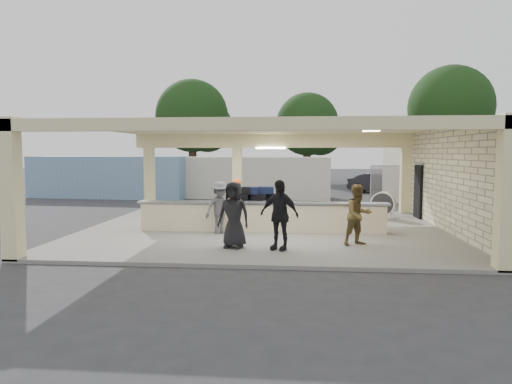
# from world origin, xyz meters

# --- Properties ---
(ground) EXTENTS (120.00, 120.00, 0.00)m
(ground) POSITION_xyz_m (0.00, 0.00, 0.00)
(ground) COLOR #2B2B2E
(ground) RESTS_ON ground
(pavilion) EXTENTS (12.01, 10.00, 3.55)m
(pavilion) POSITION_xyz_m (0.21, 0.66, 1.35)
(pavilion) COLOR slate
(pavilion) RESTS_ON ground
(baggage_counter) EXTENTS (8.20, 0.58, 0.98)m
(baggage_counter) POSITION_xyz_m (0.00, -0.50, 0.59)
(baggage_counter) COLOR beige
(baggage_counter) RESTS_ON pavilion
(luggage_cart) EXTENTS (2.61, 1.88, 1.39)m
(luggage_cart) POSITION_xyz_m (-0.34, 0.51, 0.88)
(luggage_cart) COLOR silver
(luggage_cart) RESTS_ON pavilion
(drum_fan) EXTENTS (1.00, 0.67, 1.06)m
(drum_fan) POSITION_xyz_m (4.55, 2.93, 0.67)
(drum_fan) COLOR silver
(drum_fan) RESTS_ON pavilion
(baggage_handler) EXTENTS (0.57, 0.70, 1.67)m
(baggage_handler) POSITION_xyz_m (-0.97, 0.30, 0.94)
(baggage_handler) COLOR #FD4A0D
(baggage_handler) RESTS_ON pavilion
(passenger_a) EXTENTS (0.91, 0.70, 1.72)m
(passenger_a) POSITION_xyz_m (2.88, -2.44, 0.96)
(passenger_a) COLOR brown
(passenger_a) RESTS_ON pavilion
(passenger_b) EXTENTS (1.17, 0.79, 1.88)m
(passenger_b) POSITION_xyz_m (0.69, -3.26, 1.04)
(passenger_b) COLOR black
(passenger_b) RESTS_ON pavilion
(passenger_c) EXTENTS (1.07, 0.98, 1.67)m
(passenger_c) POSITION_xyz_m (-1.29, -1.00, 0.93)
(passenger_c) COLOR #4A4A4F
(passenger_c) RESTS_ON pavilion
(passenger_d) EXTENTS (0.94, 0.55, 1.81)m
(passenger_d) POSITION_xyz_m (-0.55, -3.10, 1.00)
(passenger_d) COLOR black
(passenger_d) RESTS_ON pavilion
(car_white_a) EXTENTS (5.13, 2.54, 1.45)m
(car_white_a) POSITION_xyz_m (9.17, 12.71, 0.72)
(car_white_a) COLOR white
(car_white_a) RESTS_ON ground
(car_white_b) EXTENTS (5.33, 2.70, 1.61)m
(car_white_b) POSITION_xyz_m (11.03, 14.25, 0.80)
(car_white_b) COLOR white
(car_white_b) RESTS_ON ground
(car_dark) EXTENTS (4.11, 3.01, 1.30)m
(car_dark) POSITION_xyz_m (6.53, 15.39, 0.65)
(car_dark) COLOR black
(car_dark) RESTS_ON ground
(container_white) EXTENTS (11.30, 3.07, 2.42)m
(container_white) POSITION_xyz_m (-2.50, 11.52, 1.21)
(container_white) COLOR silver
(container_white) RESTS_ON ground
(container_blue) EXTENTS (9.59, 2.96, 2.46)m
(container_blue) POSITION_xyz_m (-10.02, 10.90, 1.23)
(container_blue) COLOR #7BA0C5
(container_blue) RESTS_ON ground
(fence) EXTENTS (12.06, 0.06, 2.03)m
(fence) POSITION_xyz_m (11.00, 9.00, 1.05)
(fence) COLOR gray
(fence) RESTS_ON ground
(tree_left) EXTENTS (6.60, 6.30, 9.00)m
(tree_left) POSITION_xyz_m (-7.68, 24.16, 5.59)
(tree_left) COLOR #382619
(tree_left) RESTS_ON ground
(tree_mid) EXTENTS (6.00, 5.60, 8.00)m
(tree_mid) POSITION_xyz_m (2.32, 26.16, 4.96)
(tree_mid) COLOR #382619
(tree_mid) RESTS_ON ground
(tree_right) EXTENTS (7.20, 7.00, 10.00)m
(tree_right) POSITION_xyz_m (14.32, 25.16, 6.21)
(tree_right) COLOR #382619
(tree_right) RESTS_ON ground
(adjacent_building) EXTENTS (6.00, 8.00, 3.20)m
(adjacent_building) POSITION_xyz_m (9.50, 10.00, 1.60)
(adjacent_building) COLOR beige
(adjacent_building) RESTS_ON ground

